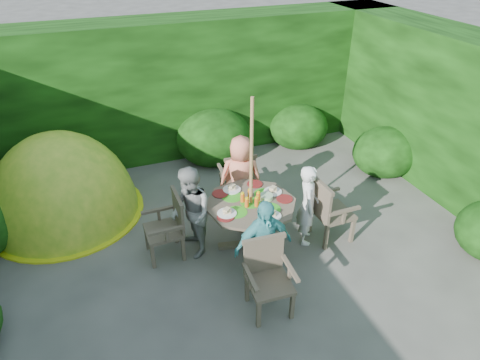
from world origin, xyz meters
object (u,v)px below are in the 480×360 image
object	(u,v)px
garden_chair_back	(238,177)
child_back	(241,177)
garden_chair_right	(328,209)
child_right	(308,205)
patio_table	(251,210)
child_front	(263,247)
child_left	(191,213)
garden_chair_front	(268,275)
garden_chair_left	(169,225)
dome_tent	(68,214)
parasol_pole	(251,179)

from	to	relation	value
garden_chair_back	child_back	world-z (taller)	child_back
garden_chair_right	child_right	world-z (taller)	child_right
child_back	garden_chair_back	bearing A→B (deg)	-84.21
patio_table	garden_chair_right	world-z (taller)	garden_chair_right
patio_table	garden_chair_back	bearing A→B (deg)	78.40
patio_table	child_right	xyz separation A→B (m)	(0.78, -0.16, -0.01)
garden_chair_right	child_front	bearing A→B (deg)	113.29
garden_chair_right	child_left	distance (m)	1.91
garden_chair_right	garden_chair_front	bearing A→B (deg)	122.20
garden_chair_left	child_back	bearing A→B (deg)	113.64
dome_tent	child_back	bearing A→B (deg)	-34.60
garden_chair_right	patio_table	bearing A→B (deg)	76.88
dome_tent	child_right	bearing A→B (deg)	-45.06
patio_table	dome_tent	world-z (taller)	dome_tent
parasol_pole	garden_chair_front	world-z (taller)	parasol_pole
parasol_pole	garden_chair_left	size ratio (longest dim) A/B	2.49
garden_chair_front	garden_chair_right	bearing A→B (deg)	36.22
patio_table	garden_chair_back	world-z (taller)	garden_chair_back
garden_chair_left	child_left	distance (m)	0.35
garden_chair_back	dome_tent	xyz separation A→B (m)	(-2.62, 0.63, -0.46)
garden_chair_left	child_front	xyz separation A→B (m)	(0.92, -1.02, 0.16)
garden_chair_left	dome_tent	distance (m)	2.03
child_right	garden_chair_right	bearing A→B (deg)	-80.22
garden_chair_back	child_back	distance (m)	0.36
garden_chair_left	child_right	distance (m)	1.91
parasol_pole	garden_chair_back	size ratio (longest dim) A/B	2.53
child_front	garden_chair_left	bearing A→B (deg)	128.66
parasol_pole	garden_chair_front	size ratio (longest dim) A/B	2.51
garden_chair_left	child_front	size ratio (longest dim) A/B	0.70
garden_chair_back	garden_chair_front	size ratio (longest dim) A/B	0.99
child_right	child_left	xyz separation A→B (m)	(-1.57, 0.31, 0.05)
garden_chair_left	dome_tent	bearing A→B (deg)	-138.94
parasol_pole	garden_chair_left	bearing A→B (deg)	167.87
child_left	child_back	distance (m)	1.13
garden_chair_right	garden_chair_back	distance (m)	1.56
child_left	child_front	world-z (taller)	child_left
parasol_pole	child_right	distance (m)	0.94
parasol_pole	garden_chair_back	distance (m)	1.27
garden_chair_right	dome_tent	bearing A→B (deg)	59.83
garden_chair_right	child_back	distance (m)	1.38
garden_chair_left	garden_chair_front	xyz separation A→B (m)	(0.85, -1.31, -0.00)
garden_chair_right	child_front	xyz separation A→B (m)	(-1.23, -0.55, 0.14)
patio_table	dome_tent	bearing A→B (deg)	144.42
child_right	dome_tent	size ratio (longest dim) A/B	0.45
patio_table	garden_chair_left	xyz separation A→B (m)	(-1.08, 0.23, -0.14)
child_back	parasol_pole	bearing A→B (deg)	97.68
child_right	child_front	size ratio (longest dim) A/B	0.94
parasol_pole	garden_chair_right	bearing A→B (deg)	-12.21
garden_chair_right	child_front	distance (m)	1.36
parasol_pole	child_right	xyz separation A→B (m)	(0.78, -0.16, -0.50)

